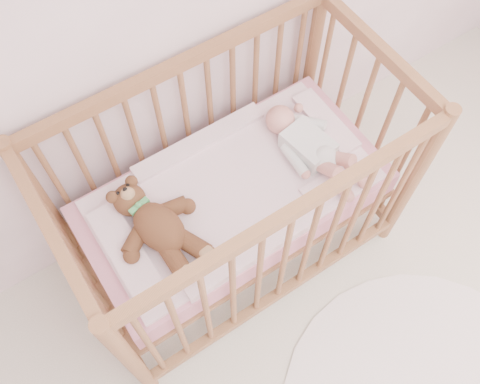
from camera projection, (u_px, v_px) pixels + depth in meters
crib at (233, 197)px, 2.17m from camera, size 1.36×0.76×1.00m
mattress at (233, 199)px, 2.19m from camera, size 1.22×0.62×0.13m
blanket at (233, 190)px, 2.12m from camera, size 1.10×0.58×0.06m
baby at (308, 143)px, 2.14m from camera, size 0.34×0.58×0.13m
teddy_bear at (159, 227)px, 1.95m from camera, size 0.45×0.56×0.14m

